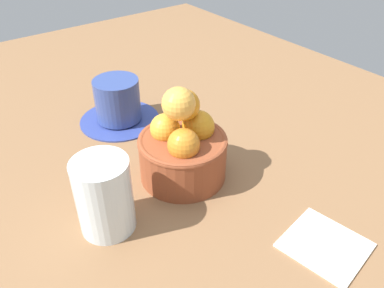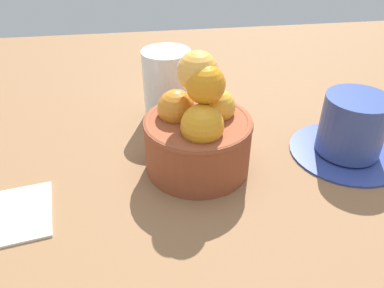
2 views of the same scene
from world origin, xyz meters
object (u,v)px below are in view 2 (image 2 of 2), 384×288
terracotta_bowl (198,131)px  folded_napkin (5,215)px  coffee_cup (350,129)px  water_glass (167,84)px

terracotta_bowl → folded_napkin: size_ratio=1.59×
coffee_cup → folded_napkin: size_ratio=1.56×
terracotta_bowl → water_glass: terracotta_bowl is taller
folded_napkin → water_glass: bearing=45.5°
terracotta_bowl → coffee_cup: (20.50, 0.35, -1.78)cm
coffee_cup → water_glass: (-22.95, 13.83, 1.62)cm
coffee_cup → folded_napkin: 43.38cm
terracotta_bowl → folded_napkin: 23.65cm
terracotta_bowl → water_glass: size_ratio=1.45×
terracotta_bowl → coffee_cup: size_ratio=1.02×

